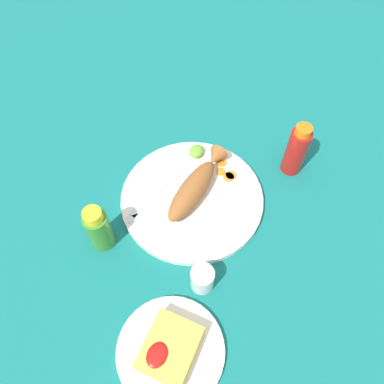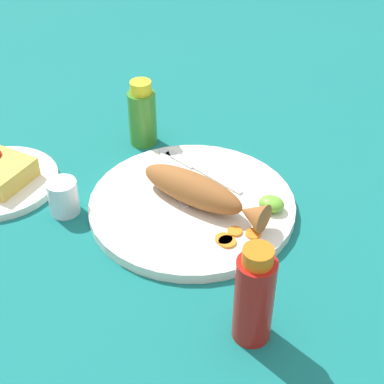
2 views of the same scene
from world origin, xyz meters
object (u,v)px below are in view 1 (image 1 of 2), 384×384
Objects in this scene: main_plate at (192,198)px; fork_far at (154,195)px; hot_sauce_bottle_red at (296,150)px; salt_cup at (202,279)px; fork_near at (159,211)px; hot_sauce_bottle_green at (99,229)px; side_plate_fries at (171,351)px; fried_fish at (196,185)px.

main_plate is 0.09m from fork_far.
hot_sauce_bottle_red is at bearing 145.44° from fork_far.
fork_far is 2.93× the size of salt_cup.
hot_sauce_bottle_green is at bearing 10.19° from fork_near.
main_plate is 1.96× the size of fork_far.
salt_cup is (0.39, -0.09, -0.05)m from hot_sauce_bottle_red.
fork_near is 0.38m from hot_sauce_bottle_red.
fried_fish is at bearing -163.93° from side_plate_fries.
hot_sauce_bottle_green reaches higher than side_plate_fries.
fork_far is 1.15× the size of hot_sauce_bottle_red.
fork_near reaches higher than side_plate_fries.
hot_sauce_bottle_red reaches higher than hot_sauce_bottle_green.
fork_near is 0.67× the size of side_plate_fries.
fork_near reaches higher than main_plate.
fried_fish is 0.23m from salt_cup.
hot_sauce_bottle_red is at bearing 135.05° from main_plate.
hot_sauce_bottle_red is 2.54× the size of salt_cup.
fork_near and fork_far have the same top height.
salt_cup is at bearing 29.70° from main_plate.
fried_fish is 1.80× the size of hot_sauce_bottle_green.
fork_near is at bearing -149.29° from side_plate_fries.
hot_sauce_bottle_red is at bearing 139.53° from fried_fish.
fork_far is at bearing -68.07° from main_plate.
salt_cup is at bearing 67.78° from fork_far.
side_plate_fries is at bearing 58.05° from hot_sauce_bottle_green.
main_plate is 1.64× the size of side_plate_fries.
salt_cup reaches higher than side_plate_fries.
hot_sauce_bottle_green reaches higher than salt_cup.
side_plate_fries is at bearing -9.69° from hot_sauce_bottle_red.
fried_fish reaches higher than fork_far.
hot_sauce_bottle_red reaches higher than fork_near.
fork_far is (0.05, -0.09, -0.03)m from fried_fish.
fork_near is 0.05m from fork_far.
fork_near is at bearing 143.00° from hot_sauce_bottle_green.
side_plate_fries is (0.15, -0.00, -0.02)m from salt_cup.
salt_cup is at bearing 89.67° from hot_sauce_bottle_green.
salt_cup is (0.00, 0.25, -0.04)m from hot_sauce_bottle_green.
fork_far is at bearing -147.97° from side_plate_fries.
fried_fish is 0.25m from hot_sauce_bottle_green.
fried_fish is at bearing 136.32° from fork_far.
fork_far is 0.17m from hot_sauce_bottle_green.
fork_far is at bearing -128.34° from salt_cup.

